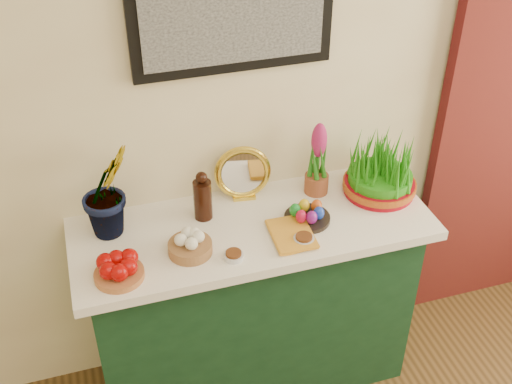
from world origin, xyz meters
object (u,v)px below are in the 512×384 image
Objects in this scene: hyacinth_green at (106,177)px; mirror at (243,173)px; sideboard at (253,308)px; book at (272,237)px; wheatgrass_sabzeh at (381,170)px.

mirror is at bearing -19.37° from hyacinth_green.
sideboard is 0.50m from book.
mirror is 1.15× the size of book.
book is 0.55m from wheatgrass_sabzeh.
hyacinth_green is at bearing -172.58° from mirror.
sideboard is at bearing -94.97° from mirror.
mirror is at bearing 96.82° from book.
mirror is (0.53, 0.07, -0.13)m from hyacinth_green.
mirror is 0.32m from book.
mirror is 0.56m from wheatgrass_sabzeh.
hyacinth_green is 2.39× the size of book.
sideboard is 4.33× the size of wheatgrass_sabzeh.
book is at bearing -49.70° from hyacinth_green.
sideboard is at bearing -175.51° from wheatgrass_sabzeh.
hyacinth_green reaches higher than mirror.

